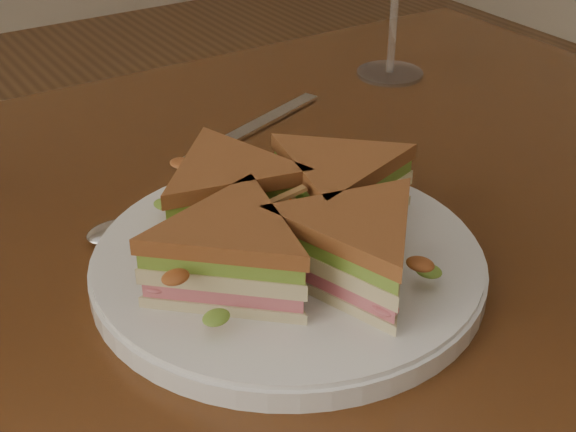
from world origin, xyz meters
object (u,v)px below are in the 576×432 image
at_px(knife, 245,132).
at_px(spoon, 143,226).
at_px(table, 223,355).
at_px(plate, 288,264).
at_px(sandwich_wedges, 288,222).

bearing_deg(knife, spoon, -165.15).
bearing_deg(knife, table, -145.83).
height_order(plate, knife, plate).
distance_m(table, knife, 0.24).
xyz_separation_m(plate, sandwich_wedges, (-0.00, 0.00, 0.04)).
xyz_separation_m(sandwich_wedges, spoon, (-0.07, 0.12, -0.04)).
distance_m(plate, knife, 0.25).
bearing_deg(table, plate, -53.74).
distance_m(table, plate, 0.12).
relative_size(table, plate, 4.12).
bearing_deg(knife, sandwich_wedges, -132.77).
bearing_deg(spoon, table, -62.93).
bearing_deg(sandwich_wedges, knife, 67.31).
height_order(spoon, knife, spoon).
distance_m(sandwich_wedges, knife, 0.25).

